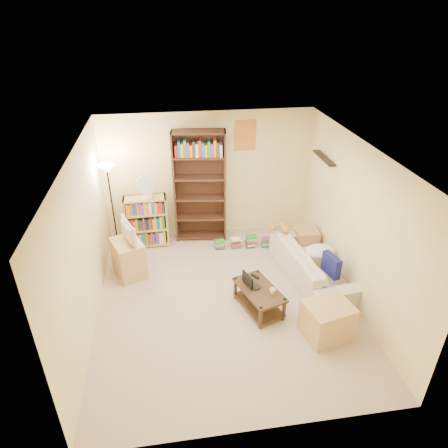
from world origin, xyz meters
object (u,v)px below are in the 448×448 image
at_px(coffee_table, 259,296).
at_px(short_bookshelf, 147,222).
at_px(mug, 273,291).
at_px(desk_fan, 146,187).
at_px(laptop, 254,283).
at_px(sofa, 312,265).
at_px(television, 125,232).
at_px(tall_bookshelf, 200,185).
at_px(side_table, 305,241).
at_px(tabby_cat, 282,227).
at_px(floor_lamp, 109,185).
at_px(tv_stand, 129,258).
at_px(end_cabinet, 327,320).

xyz_separation_m(coffee_table, short_bookshelf, (-1.72, 2.18, 0.27)).
distance_m(mug, desk_fan, 3.04).
height_order(laptop, short_bookshelf, short_bookshelf).
bearing_deg(mug, laptop, 127.01).
height_order(sofa, laptop, sofa).
relative_size(television, tall_bookshelf, 0.29).
distance_m(laptop, side_table, 1.86).
relative_size(tabby_cat, floor_lamp, 0.26).
bearing_deg(sofa, laptop, 106.65).
height_order(short_bookshelf, floor_lamp, floor_lamp).
bearing_deg(coffee_table, sofa, 12.20).
bearing_deg(mug, tabby_cat, 69.62).
relative_size(laptop, desk_fan, 0.82).
xyz_separation_m(coffee_table, tv_stand, (-2.03, 1.23, 0.08)).
bearing_deg(coffee_table, short_bookshelf, 109.88).
relative_size(sofa, mug, 20.66).
distance_m(short_bookshelf, end_cabinet, 3.84).
distance_m(laptop, short_bookshelf, 2.64).
xyz_separation_m(coffee_table, side_table, (1.24, 1.47, -0.00)).
height_order(laptop, side_table, side_table).
bearing_deg(television, side_table, -108.42).
height_order(tall_bookshelf, floor_lamp, tall_bookshelf).
height_order(laptop, television, television).
bearing_deg(tall_bookshelf, coffee_table, -66.88).
bearing_deg(side_table, television, -175.85).
bearing_deg(coffee_table, desk_fan, 109.55).
distance_m(tv_stand, end_cabinet, 3.44).
distance_m(tall_bookshelf, end_cabinet, 3.46).
bearing_deg(side_table, tabby_cat, -167.27).
bearing_deg(tall_bookshelf, mug, -64.22).
bearing_deg(floor_lamp, sofa, -21.66).
height_order(sofa, mug, sofa).
height_order(television, desk_fan, desk_fan).
bearing_deg(short_bookshelf, side_table, -14.83).
bearing_deg(floor_lamp, tabby_cat, -11.47).
bearing_deg(tabby_cat, tv_stand, -177.49).
height_order(mug, side_table, side_table).
distance_m(coffee_table, television, 2.45).
bearing_deg(tabby_cat, laptop, -122.48).
height_order(tall_bookshelf, short_bookshelf, tall_bookshelf).
bearing_deg(mug, sofa, 40.69).
xyz_separation_m(coffee_table, mug, (0.17, -0.15, 0.19)).
relative_size(short_bookshelf, side_table, 2.11).
bearing_deg(laptop, tv_stand, 32.63).
height_order(coffee_table, television, television).
relative_size(floor_lamp, end_cabinet, 2.80).
bearing_deg(tall_bookshelf, side_table, -16.79).
height_order(sofa, tall_bookshelf, tall_bookshelf).
bearing_deg(end_cabinet, television, 146.22).
height_order(short_bookshelf, side_table, short_bookshelf).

